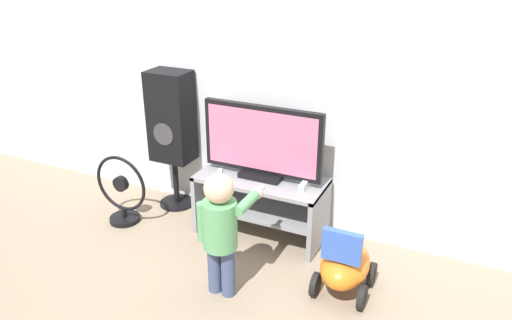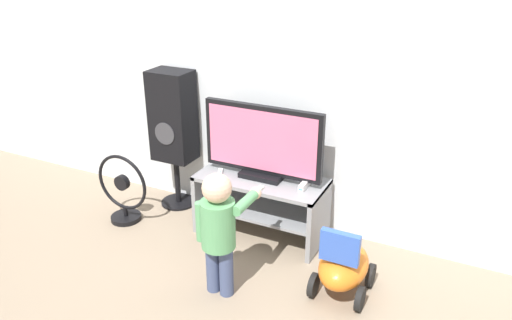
{
  "view_description": "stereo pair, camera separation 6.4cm",
  "coord_description": "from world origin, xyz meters",
  "px_view_note": "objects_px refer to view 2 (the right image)",
  "views": [
    {
      "loc": [
        1.46,
        -2.98,
        2.2
      ],
      "look_at": [
        0.0,
        0.14,
        0.69
      ],
      "focal_mm": 35.0,
      "sensor_mm": 36.0,
      "label": 1
    },
    {
      "loc": [
        1.52,
        -2.95,
        2.2
      ],
      "look_at": [
        0.0,
        0.14,
        0.69
      ],
      "focal_mm": 35.0,
      "sensor_mm": 36.0,
      "label": 2
    }
  ],
  "objects_px": {
    "remote_primary": "(220,173)",
    "speaker_tower": "(173,120)",
    "child": "(219,225)",
    "ride_on_toy": "(343,266)",
    "game_console": "(304,185)",
    "television": "(263,143)",
    "floor_fan": "(123,192)"
  },
  "relations": [
    {
      "from": "remote_primary",
      "to": "floor_fan",
      "type": "height_order",
      "value": "floor_fan"
    },
    {
      "from": "ride_on_toy",
      "to": "remote_primary",
      "type": "bearing_deg",
      "value": 163.02
    },
    {
      "from": "game_console",
      "to": "child",
      "type": "bearing_deg",
      "value": -110.84
    },
    {
      "from": "game_console",
      "to": "child",
      "type": "xyz_separation_m",
      "value": [
        -0.29,
        -0.77,
        -0.01
      ]
    },
    {
      "from": "game_console",
      "to": "speaker_tower",
      "type": "relative_size",
      "value": 0.13
    },
    {
      "from": "child",
      "to": "floor_fan",
      "type": "bearing_deg",
      "value": 158.92
    },
    {
      "from": "television",
      "to": "remote_primary",
      "type": "distance_m",
      "value": 0.44
    },
    {
      "from": "remote_primary",
      "to": "speaker_tower",
      "type": "xyz_separation_m",
      "value": [
        -0.58,
        0.21,
        0.29
      ]
    },
    {
      "from": "remote_primary",
      "to": "television",
      "type": "bearing_deg",
      "value": 16.63
    },
    {
      "from": "child",
      "to": "ride_on_toy",
      "type": "height_order",
      "value": "child"
    },
    {
      "from": "television",
      "to": "child",
      "type": "height_order",
      "value": "television"
    },
    {
      "from": "speaker_tower",
      "to": "floor_fan",
      "type": "bearing_deg",
      "value": -117.77
    },
    {
      "from": "remote_primary",
      "to": "speaker_tower",
      "type": "relative_size",
      "value": 0.11
    },
    {
      "from": "television",
      "to": "ride_on_toy",
      "type": "distance_m",
      "value": 1.1
    },
    {
      "from": "television",
      "to": "ride_on_toy",
      "type": "height_order",
      "value": "television"
    },
    {
      "from": "remote_primary",
      "to": "speaker_tower",
      "type": "distance_m",
      "value": 0.68
    },
    {
      "from": "floor_fan",
      "to": "ride_on_toy",
      "type": "bearing_deg",
      "value": -3.21
    },
    {
      "from": "television",
      "to": "child",
      "type": "xyz_separation_m",
      "value": [
        0.08,
        -0.81,
        -0.27
      ]
    },
    {
      "from": "game_console",
      "to": "speaker_tower",
      "type": "bearing_deg",
      "value": 173.21
    },
    {
      "from": "television",
      "to": "remote_primary",
      "type": "height_order",
      "value": "television"
    },
    {
      "from": "ride_on_toy",
      "to": "game_console",
      "type": "bearing_deg",
      "value": 137.79
    },
    {
      "from": "game_console",
      "to": "floor_fan",
      "type": "bearing_deg",
      "value": -168.78
    },
    {
      "from": "game_console",
      "to": "remote_primary",
      "type": "height_order",
      "value": "game_console"
    },
    {
      "from": "television",
      "to": "game_console",
      "type": "xyz_separation_m",
      "value": [
        0.37,
        -0.04,
        -0.26
      ]
    },
    {
      "from": "ride_on_toy",
      "to": "child",
      "type": "bearing_deg",
      "value": -154.23
    },
    {
      "from": "game_console",
      "to": "remote_primary",
      "type": "distance_m",
      "value": 0.7
    },
    {
      "from": "remote_primary",
      "to": "child",
      "type": "distance_m",
      "value": 0.81
    },
    {
      "from": "game_console",
      "to": "remote_primary",
      "type": "bearing_deg",
      "value": -175.12
    },
    {
      "from": "remote_primary",
      "to": "child",
      "type": "bearing_deg",
      "value": -60.42
    },
    {
      "from": "floor_fan",
      "to": "television",
      "type": "bearing_deg",
      "value": 16.48
    },
    {
      "from": "remote_primary",
      "to": "floor_fan",
      "type": "xyz_separation_m",
      "value": [
        -0.81,
        -0.24,
        -0.25
      ]
    },
    {
      "from": "child",
      "to": "floor_fan",
      "type": "xyz_separation_m",
      "value": [
        -1.22,
        0.47,
        -0.26
      ]
    }
  ]
}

